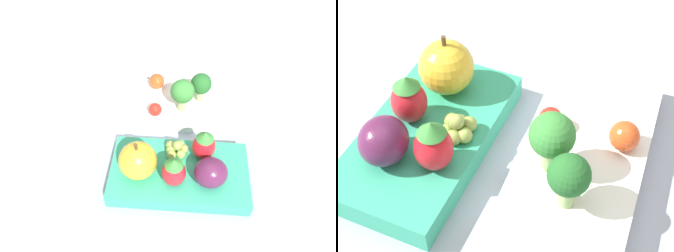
% 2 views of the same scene
% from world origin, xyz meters
% --- Properties ---
extents(ground_plane, '(4.00, 4.00, 0.00)m').
position_xyz_m(ground_plane, '(0.00, 0.00, 0.00)').
color(ground_plane, '#939EB2').
extents(bento_box_savoury, '(0.21, 0.12, 0.03)m').
position_xyz_m(bento_box_savoury, '(-0.01, 0.07, 0.01)').
color(bento_box_savoury, white).
rests_on(bento_box_savoury, ground_plane).
extents(bento_box_fruit, '(0.20, 0.13, 0.02)m').
position_xyz_m(bento_box_fruit, '(0.01, -0.07, 0.01)').
color(bento_box_fruit, '#33A87F').
rests_on(bento_box_fruit, ground_plane).
extents(broccoli_floret_0, '(0.04, 0.04, 0.06)m').
position_xyz_m(broccoli_floret_0, '(0.02, 0.04, 0.06)').
color(broccoli_floret_0, '#93B770').
rests_on(broccoli_floret_0, bento_box_savoury).
extents(broccoli_floret_1, '(0.03, 0.03, 0.05)m').
position_xyz_m(broccoli_floret_1, '(0.06, 0.06, 0.06)').
color(broccoli_floret_1, '#93B770').
rests_on(broccoli_floret_1, bento_box_savoury).
extents(cherry_tomato_0, '(0.03, 0.03, 0.03)m').
position_xyz_m(cherry_tomato_0, '(-0.01, 0.10, 0.04)').
color(cherry_tomato_0, '#DB4C1E').
rests_on(cherry_tomato_0, bento_box_savoury).
extents(cherry_tomato_1, '(0.02, 0.02, 0.02)m').
position_xyz_m(cherry_tomato_1, '(-0.02, 0.04, 0.04)').
color(cherry_tomato_1, red).
rests_on(cherry_tomato_1, bento_box_savoury).
extents(apple, '(0.05, 0.05, 0.06)m').
position_xyz_m(apple, '(-0.05, -0.07, 0.05)').
color(apple, gold).
rests_on(apple, bento_box_fruit).
extents(strawberry_0, '(0.03, 0.03, 0.05)m').
position_xyz_m(strawberry_0, '(-0.00, -0.09, 0.05)').
color(strawberry_0, red).
rests_on(strawberry_0, bento_box_fruit).
extents(strawberry_1, '(0.03, 0.03, 0.05)m').
position_xyz_m(strawberry_1, '(0.04, -0.05, 0.05)').
color(strawberry_1, red).
rests_on(strawberry_1, bento_box_fruit).
extents(plum, '(0.04, 0.04, 0.04)m').
position_xyz_m(plum, '(0.05, -0.09, 0.04)').
color(plum, '#511E42').
rests_on(plum, bento_box_fruit).
extents(grape_cluster, '(0.03, 0.03, 0.02)m').
position_xyz_m(grape_cluster, '(0.01, -0.04, 0.03)').
color(grape_cluster, '#8EA84C').
rests_on(grape_cluster, bento_box_fruit).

